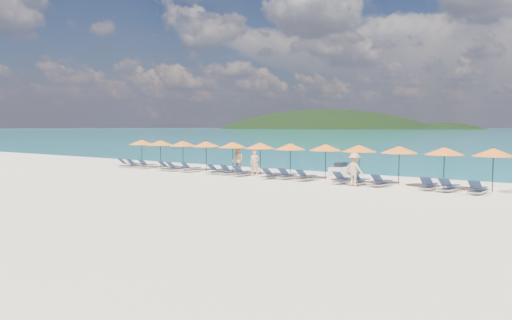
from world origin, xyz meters
The scene contains 37 objects.
ground centered at (0.00, 0.00, 0.00)m, with size 1400.00×1400.00×0.00m, color beige.
headland_main centered at (-300.00, 540.00, -38.00)m, with size 374.00×242.00×126.50m.
headland_small centered at (-150.00, 560.00, -35.00)m, with size 162.00×126.00×85.50m.
jetski centered at (3.13, 8.68, 0.34)m, with size 0.98×2.37×0.83m.
beachgoer_a centered at (-1.06, 4.28, 0.88)m, with size 0.64×0.42×1.76m, color tan.
beachgoer_b centered at (-3.07, 4.92, 0.95)m, with size 0.92×0.53×1.90m, color tan.
beachgoer_c centered at (6.71, 3.17, 0.93)m, with size 1.20×0.56×1.86m, color tan.
umbrella_0 centered at (-13.37, 5.08, 2.02)m, with size 2.10×2.10×2.28m.
umbrella_1 centered at (-11.14, 5.11, 2.02)m, with size 2.10×2.10×2.28m.
umbrella_2 centered at (-8.64, 5.14, 2.02)m, with size 2.10×2.10×2.28m.
umbrella_3 centered at (-6.24, 5.15, 2.02)m, with size 2.10×2.10×2.28m.
umbrella_4 centered at (-3.63, 5.09, 2.02)m, with size 2.10×2.10×2.28m.
umbrella_5 centered at (-1.22, 5.09, 2.02)m, with size 2.10×2.10×2.28m.
umbrella_6 centered at (1.22, 5.10, 2.02)m, with size 2.10×2.10×2.28m.
umbrella_7 centered at (3.75, 5.21, 2.02)m, with size 2.10×2.10×2.28m.
umbrella_8 centered at (6.03, 5.18, 2.02)m, with size 2.10×2.10×2.28m.
umbrella_9 centered at (8.50, 5.12, 2.02)m, with size 2.10×2.10×2.28m.
umbrella_10 centered at (11.02, 5.01, 2.02)m, with size 2.10×2.10×2.28m.
umbrella_11 centered at (13.40, 5.10, 2.02)m, with size 2.10×2.10×2.28m.
lounger_0 centered at (-13.99, 4.06, 0.24)m, with size 0.73×1.74×0.66m.
lounger_1 centered at (-12.90, 4.01, 0.24)m, with size 0.73×1.74×0.66m.
lounger_2 centered at (-11.51, 4.05, 0.24)m, with size 0.74×1.74×0.66m.
lounger_3 centered at (-9.13, 4.00, 0.24)m, with size 0.72×1.74×0.66m.
lounger_4 centered at (-8.11, 3.83, 0.24)m, with size 0.68×1.72×0.66m.
lounger_5 centered at (-6.61, 3.92, 0.24)m, with size 0.74×1.74×0.66m.
lounger_6 centered at (-4.20, 4.01, 0.24)m, with size 0.68×1.72×0.66m.
lounger_7 centered at (-3.11, 4.07, 0.24)m, with size 0.78×1.75×0.66m.
lounger_8 centered at (-1.78, 3.84, 0.24)m, with size 0.71×1.73×0.66m.
lounger_9 centered at (0.67, 3.74, 0.24)m, with size 0.67×1.72×0.66m.
lounger_10 centered at (1.70, 4.09, 0.24)m, with size 0.64×1.71×0.66m.
lounger_11 centered at (3.14, 3.93, 0.24)m, with size 0.76×1.74×0.66m.
lounger_12 centered at (5.63, 3.93, 0.24)m, with size 0.70×1.73×0.66m.
lounger_13 centered at (6.69, 3.84, 0.24)m, with size 0.70×1.73×0.66m.
lounger_14 centered at (7.97, 3.92, 0.24)m, with size 0.77×1.75×0.66m.
lounger_15 centered at (10.55, 4.06, 0.24)m, with size 0.68×1.72×0.66m.
lounger_16 centered at (11.59, 3.95, 0.24)m, with size 0.78×1.75×0.66m.
lounger_17 centered at (13.00, 3.84, 0.24)m, with size 0.68×1.72×0.66m.
Camera 1 is at (18.87, -22.15, 3.32)m, focal length 35.00 mm.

